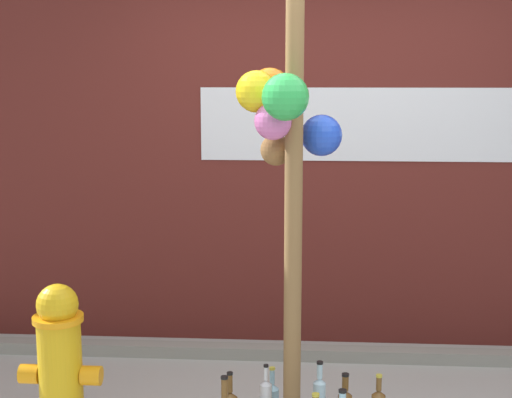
# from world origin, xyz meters

# --- Properties ---
(building_wall) EXTENTS (10.00, 0.21, 3.54)m
(building_wall) POSITION_xyz_m (0.00, 1.70, 1.77)
(building_wall) COLOR #561E19
(building_wall) RESTS_ON ground_plane
(curb_strip) EXTENTS (8.00, 0.12, 0.08)m
(curb_strip) POSITION_xyz_m (0.00, 1.28, 0.04)
(curb_strip) COLOR gray
(curb_strip) RESTS_ON ground_plane
(memorial_post) EXTENTS (0.61, 0.58, 3.00)m
(memorial_post) POSITION_xyz_m (-0.21, 0.23, 1.80)
(memorial_post) COLOR olive
(memorial_post) RESTS_ON ground_plane
(fire_hydrant) EXTENTS (0.42, 0.25, 0.82)m
(fire_hydrant) POSITION_xyz_m (-1.34, 0.13, 0.41)
(fire_hydrant) COLOR gold
(fire_hydrant) RESTS_ON ground_plane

